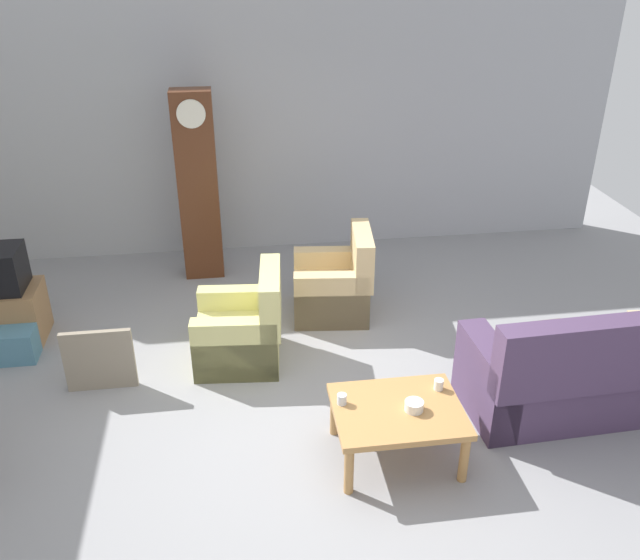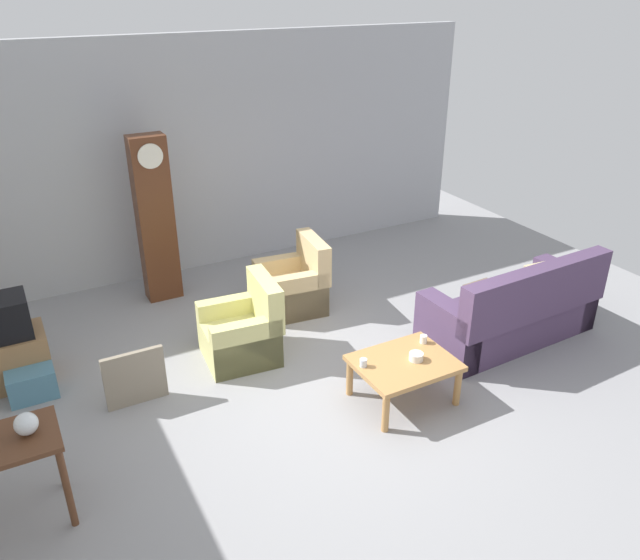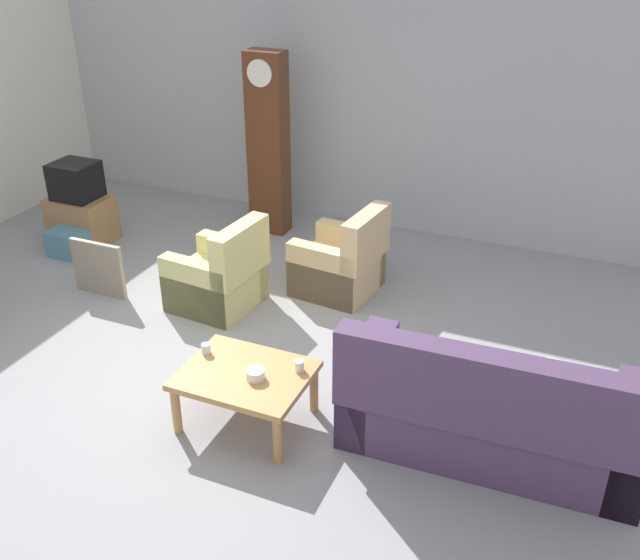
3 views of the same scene
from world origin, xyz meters
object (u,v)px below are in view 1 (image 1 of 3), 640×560
Objects in this scene: coffee_table_wood at (398,415)px; bowl_white_stacked at (414,406)px; tv_stand_cabinet at (7,314)px; cup_white_porcelain at (439,384)px; storage_box_blue at (13,342)px; cup_blue_rimmed at (342,399)px; grandfather_clock at (198,187)px; armchair_olive_near at (243,332)px; couch_floral at (596,372)px; armchair_olive_far at (335,287)px; framed_picture_leaning at (99,360)px.

bowl_white_stacked is at bearing -18.54° from coffee_table_wood.
cup_white_porcelain is at bearing -28.16° from tv_stand_cabinet.
coffee_table_wood is 2.11× the size of storage_box_blue.
tv_stand_cabinet is 8.36× the size of cup_blue_rimmed.
bowl_white_stacked is (0.51, -0.15, -0.00)m from cup_blue_rimmed.
tv_stand_cabinet is 4.24m from cup_white_porcelain.
grandfather_clock reaches higher than storage_box_blue.
tv_stand_cabinet is (-2.27, 0.70, -0.03)m from armchair_olive_near.
armchair_olive_near is 2.07m from grandfather_clock.
tv_stand_cabinet is (-5.14, 1.83, -0.08)m from couch_floral.
cup_white_porcelain reaches higher than coffee_table_wood.
armchair_olive_near is 0.96× the size of coffee_table_wood.
armchair_olive_near is at bearing -142.66° from armchair_olive_far.
framed_picture_leaning reaches higher than bowl_white_stacked.
armchair_olive_near reaches higher than cup_blue_rimmed.
framed_picture_leaning is (-4.13, 0.85, -0.06)m from couch_floral.
storage_box_blue is (-3.26, 1.85, -0.24)m from coffee_table_wood.
grandfather_clock is at bearing 113.78° from coffee_table_wood.
cup_white_porcelain is at bearing -41.58° from armchair_olive_near.
cup_white_porcelain is at bearing 41.06° from bowl_white_stacked.
storage_box_blue is 3.36m from cup_blue_rimmed.
framed_picture_leaning is 1.32× the size of storage_box_blue.
bowl_white_stacked is (0.11, -0.04, 0.10)m from coffee_table_wood.
armchair_olive_far reaches higher than framed_picture_leaning.
coffee_table_wood is 6.80× the size of bowl_white_stacked.
framed_picture_leaning is at bearing 150.64° from cup_blue_rimmed.
tv_stand_cabinet is (-1.89, -1.18, -0.80)m from grandfather_clock.
couch_floral is 1.72m from bowl_white_stacked.
tv_stand_cabinet is 4.13m from bowl_white_stacked.
bowl_white_stacked is (3.48, -2.22, 0.22)m from tv_stand_cabinet.
cup_blue_rimmed is 0.54m from bowl_white_stacked.
cup_white_porcelain is (-1.41, -0.17, 0.14)m from couch_floral.
framed_picture_leaning is (-2.35, 1.21, -0.10)m from coffee_table_wood.
tv_stand_cabinet is (-3.37, 2.18, -0.11)m from coffee_table_wood.
grandfather_clock is 26.36× the size of cup_blue_rimmed.
armchair_olive_near reaches higher than storage_box_blue.
tv_stand_cabinet is at bearing 162.85° from armchair_olive_near.
storage_box_blue is at bearing 155.29° from cup_white_porcelain.
couch_floral is 5.46m from tv_stand_cabinet.
bowl_white_stacked is at bearing -166.74° from couch_floral.
storage_box_blue is (-3.15, -0.39, -0.15)m from armchair_olive_far.
grandfather_clock is 3.80m from bowl_white_stacked.
armchair_olive_near reaches higher than framed_picture_leaning.
coffee_table_wood is (-1.77, -0.36, 0.04)m from couch_floral.
tv_stand_cabinet is 1.49× the size of storage_box_blue.
bowl_white_stacked is (-0.26, -0.22, -0.01)m from cup_white_porcelain.
couch_floral reaches higher than tv_stand_cabinet.
tv_stand_cabinet reaches higher than cup_blue_rimmed.
storage_box_blue is 4.00m from cup_white_porcelain.
couch_floral reaches higher than armchair_olive_near.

